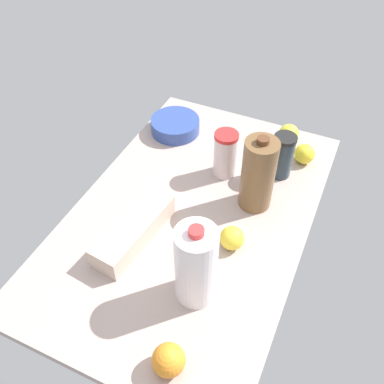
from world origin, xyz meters
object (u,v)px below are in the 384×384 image
tumbler_cup (225,154)px  lemon_far_back (304,154)px  egg_carton (134,230)px  orange_by_jug (169,360)px  mixing_bowl (175,125)px  lemon_loose (289,134)px  shaker_bottle (282,156)px  milk_jug (196,265)px  lemon_beside_bowl (232,238)px  chocolate_milk_jug (258,174)px

tumbler_cup → lemon_far_back: 31.30cm
egg_carton → orange_by_jug: size_ratio=3.79×
tumbler_cup → mixing_bowl: size_ratio=0.90×
tumbler_cup → lemon_loose: bearing=149.2°
shaker_bottle → orange_by_jug: shaker_bottle is taller
shaker_bottle → egg_carton: (48.25, -33.41, -4.90)cm
shaker_bottle → mixing_bowl: bearing=-98.9°
egg_carton → orange_by_jug: (32.56, 28.67, 0.53)cm
shaker_bottle → lemon_far_back: (-10.27, 6.31, -4.84)cm
orange_by_jug → lemon_loose: (-100.37, 2.44, -0.34)cm
milk_jug → lemon_loose: bearing=176.1°
shaker_bottle → milk_jug: (58.27, -7.55, 4.63)cm
milk_jug → lemon_beside_bowl: size_ratio=3.69×
lemon_beside_bowl → lemon_loose: bearing=178.2°
egg_carton → milk_jug: milk_jug is taller
mixing_bowl → egg_carton: bearing=12.8°
egg_carton → milk_jug: bearing=75.3°
shaker_bottle → orange_by_jug: 81.06cm
tumbler_cup → lemon_loose: tumbler_cup is taller
mixing_bowl → lemon_far_back: bearing=93.3°
tumbler_cup → egg_carton: size_ratio=0.55×
shaker_bottle → lemon_loose: size_ratio=2.19×
lemon_far_back → egg_carton: bearing=-34.2°
shaker_bottle → lemon_beside_bowl: (38.52, -4.16, -4.81)cm
milk_jug → orange_by_jug: milk_jug is taller
mixing_bowl → orange_by_jug: orange_by_jug is taller
shaker_bottle → tumbler_cup: 20.25cm
milk_jug → orange_by_jug: 24.43cm
chocolate_milk_jug → lemon_loose: chocolate_milk_jug is taller
egg_carton → chocolate_milk_jug: chocolate_milk_jug is taller
chocolate_milk_jug → milk_jug: size_ratio=1.00×
lemon_loose → mixing_bowl: bearing=-74.2°
chocolate_milk_jug → shaker_bottle: bearing=168.2°
milk_jug → shaker_bottle: bearing=172.6°
tumbler_cup → milk_jug: 51.76cm
milk_jug → orange_by_jug: size_ratio=3.31×
milk_jug → orange_by_jug: bearing=7.1°
orange_by_jug → lemon_beside_bowl: (-42.29, 0.57, -0.44)cm
orange_by_jug → lemon_loose: bearing=178.6°
tumbler_cup → lemon_beside_bowl: 34.26cm
lemon_loose → lemon_beside_bowl: lemon_loose is taller
mixing_bowl → milk_jug: (65.49, 38.50, 10.38)cm
chocolate_milk_jug → mixing_bowl: bearing=-120.5°
shaker_bottle → mixing_bowl: shaker_bottle is taller
tumbler_cup → lemon_far_back: size_ratio=2.37×
egg_carton → lemon_far_back: lemon_far_back is taller
lemon_far_back → mixing_bowl: bearing=-86.7°
shaker_bottle → mixing_bowl: size_ratio=0.87×
chocolate_milk_jug → lemon_beside_bowl: bearing=-1.3°
tumbler_cup → lemon_loose: size_ratio=2.28×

